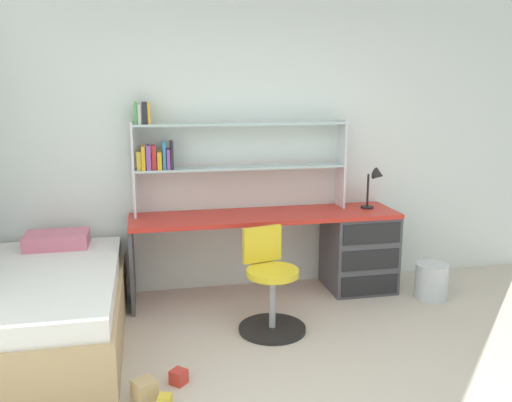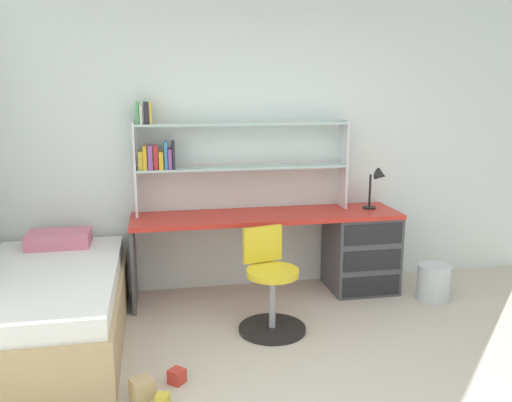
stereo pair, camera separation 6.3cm
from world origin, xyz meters
The scene contains 10 objects.
room_shell centered at (-1.18, 1.17, 1.36)m, with size 5.67×5.62×2.72m.
desk centered at (0.63, 2.00, 0.43)m, with size 2.36×0.57×0.75m.
bookshelf_hutch centered at (-0.46, 2.17, 1.31)m, with size 1.89×0.22×0.98m.
desk_lamp centered at (1.01, 2.01, 1.01)m, with size 0.20×0.17×0.38m.
swivel_chair centered at (-0.14, 1.31, 0.31)m, with size 0.52×0.52×0.79m.
bed_platform centered at (-1.79, 1.38, 0.28)m, with size 1.06×1.83×0.67m.
waste_bin centered at (1.40, 1.62, 0.16)m, with size 0.29×0.29×0.32m, color silver.
toy_block_yellow_3 centered at (-0.99, 0.43, 0.04)m, with size 0.07×0.07×0.07m, color gold.
toy_block_red_4 centered at (-0.89, 0.67, 0.05)m, with size 0.09×0.09×0.09m, color red.
toy_block_natural_5 centered at (-1.11, 0.53, 0.06)m, with size 0.12×0.12×0.12m, color tan.
Camera 2 is at (-0.98, -2.44, 1.84)m, focal length 37.30 mm.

